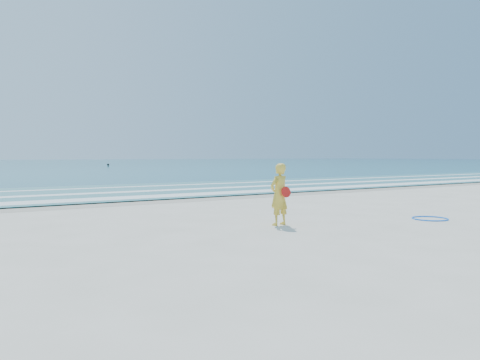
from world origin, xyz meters
TOP-DOWN VIEW (x-y plane):
  - ground at (0.00, 0.00)m, footprint 400.00×400.00m
  - wet_sand at (0.00, 9.00)m, footprint 400.00×2.40m
  - shallow at (0.00, 14.00)m, footprint 400.00×10.00m
  - foam_near at (0.00, 10.30)m, footprint 400.00×1.40m
  - foam_mid at (0.00, 13.20)m, footprint 400.00×0.90m
  - foam_far at (0.00, 16.50)m, footprint 400.00×0.60m
  - hoop at (3.86, 0.06)m, footprint 1.03×1.03m
  - buoy at (16.08, 69.45)m, footprint 0.37×0.37m
  - woman at (-0.28, 1.41)m, footprint 0.62×0.47m

SIDE VIEW (x-z plane):
  - ground at x=0.00m, z-range 0.00..0.00m
  - wet_sand at x=0.00m, z-range 0.00..0.00m
  - hoop at x=3.86m, z-range 0.00..0.03m
  - shallow at x=0.00m, z-range 0.04..0.05m
  - foam_near at x=0.00m, z-range 0.05..0.06m
  - foam_mid at x=0.00m, z-range 0.05..0.06m
  - foam_far at x=0.00m, z-range 0.05..0.06m
  - buoy at x=16.08m, z-range 0.04..0.41m
  - woman at x=-0.28m, z-range 0.00..1.54m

